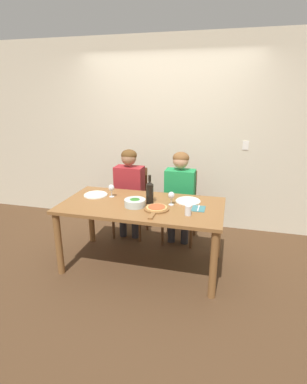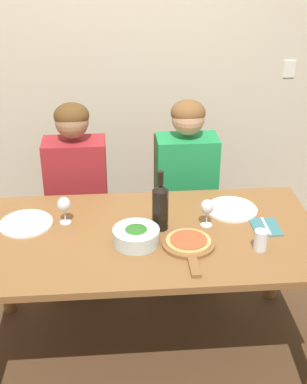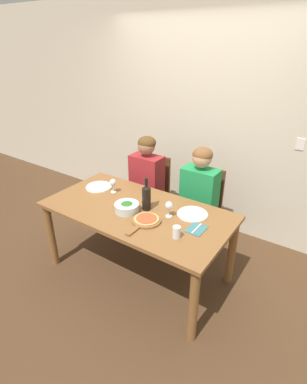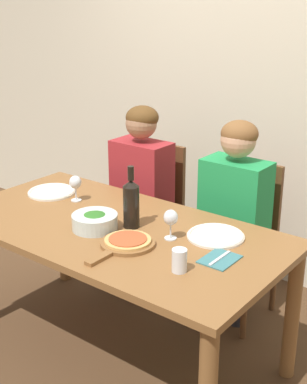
{
  "view_description": "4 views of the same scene",
  "coord_description": "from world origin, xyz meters",
  "px_view_note": "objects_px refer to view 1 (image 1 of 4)",
  "views": [
    {
      "loc": [
        0.91,
        -2.97,
        1.93
      ],
      "look_at": [
        0.13,
        0.03,
        0.9
      ],
      "focal_mm": 28.0,
      "sensor_mm": 36.0,
      "label": 1
    },
    {
      "loc": [
        -0.15,
        -2.31,
        2.2
      ],
      "look_at": [
        0.05,
        0.1,
        0.95
      ],
      "focal_mm": 50.0,
      "sensor_mm": 36.0,
      "label": 2
    },
    {
      "loc": [
        1.51,
        -1.94,
        2.19
      ],
      "look_at": [
        0.08,
        0.17,
        0.9
      ],
      "focal_mm": 28.0,
      "sensor_mm": 36.0,
      "label": 3
    },
    {
      "loc": [
        1.7,
        -1.86,
        1.86
      ],
      "look_at": [
        0.13,
        0.16,
        0.93
      ],
      "focal_mm": 50.0,
      "sensor_mm": 36.0,
      "label": 4
    }
  ],
  "objects_px": {
    "broccoli_bowl": "(135,203)",
    "fork_on_napkin": "(198,209)",
    "wine_bottle": "(150,192)",
    "dinner_plate_right": "(188,201)",
    "chair_right": "(181,203)",
    "wine_glass_right": "(171,196)",
    "person_woman": "(129,185)",
    "pizza_on_board": "(156,209)",
    "chair_left": "(132,199)",
    "dinner_plate_left": "(96,195)",
    "wine_glass_left": "(111,188)",
    "person_man": "(180,189)",
    "water_tumbler": "(188,210)"
  },
  "relations": [
    {
      "from": "chair_left",
      "to": "chair_right",
      "type": "xyz_separation_m",
      "value": [
        0.69,
        0.0,
        0.0
      ]
    },
    {
      "from": "dinner_plate_right",
      "to": "fork_on_napkin",
      "type": "bearing_deg",
      "value": -54.06
    },
    {
      "from": "person_man",
      "to": "fork_on_napkin",
      "type": "bearing_deg",
      "value": -64.95
    },
    {
      "from": "water_tumbler",
      "to": "fork_on_napkin",
      "type": "distance_m",
      "value": 0.22
    },
    {
      "from": "chair_left",
      "to": "water_tumbler",
      "type": "height_order",
      "value": "chair_left"
    },
    {
      "from": "person_man",
      "to": "wine_glass_left",
      "type": "bearing_deg",
      "value": -142.49
    },
    {
      "from": "chair_left",
      "to": "chair_right",
      "type": "height_order",
      "value": "same"
    },
    {
      "from": "chair_left",
      "to": "chair_right",
      "type": "bearing_deg",
      "value": 0.0
    },
    {
      "from": "dinner_plate_left",
      "to": "dinner_plate_right",
      "type": "height_order",
      "value": "same"
    },
    {
      "from": "wine_bottle",
      "to": "dinner_plate_right",
      "type": "distance_m",
      "value": 0.45
    },
    {
      "from": "chair_right",
      "to": "broccoli_bowl",
      "type": "relative_size",
      "value": 4.07
    },
    {
      "from": "water_tumbler",
      "to": "wine_bottle",
      "type": "bearing_deg",
      "value": 152.98
    },
    {
      "from": "person_woman",
      "to": "pizza_on_board",
      "type": "bearing_deg",
      "value": -54.54
    },
    {
      "from": "dinner_plate_left",
      "to": "wine_glass_left",
      "type": "height_order",
      "value": "wine_glass_left"
    },
    {
      "from": "broccoli_bowl",
      "to": "dinner_plate_left",
      "type": "relative_size",
      "value": 0.82
    },
    {
      "from": "broccoli_bowl",
      "to": "water_tumbler",
      "type": "height_order",
      "value": "water_tumbler"
    },
    {
      "from": "broccoli_bowl",
      "to": "water_tumbler",
      "type": "relative_size",
      "value": 2.26
    },
    {
      "from": "dinner_plate_left",
      "to": "wine_glass_left",
      "type": "xyz_separation_m",
      "value": [
        0.21,
        0.0,
        0.1
      ]
    },
    {
      "from": "water_tumbler",
      "to": "fork_on_napkin",
      "type": "bearing_deg",
      "value": 67.17
    },
    {
      "from": "broccoli_bowl",
      "to": "wine_glass_left",
      "type": "bearing_deg",
      "value": 148.33
    },
    {
      "from": "pizza_on_board",
      "to": "wine_glass_left",
      "type": "height_order",
      "value": "wine_glass_left"
    },
    {
      "from": "chair_left",
      "to": "wine_glass_left",
      "type": "xyz_separation_m",
      "value": [
        -0.03,
        -0.67,
        0.36
      ]
    },
    {
      "from": "person_man",
      "to": "wine_glass_left",
      "type": "xyz_separation_m",
      "value": [
        -0.72,
        -0.55,
        0.13
      ]
    },
    {
      "from": "person_man",
      "to": "dinner_plate_left",
      "type": "distance_m",
      "value": 1.08
    },
    {
      "from": "wine_glass_right",
      "to": "dinner_plate_left",
      "type": "bearing_deg",
      "value": 174.91
    },
    {
      "from": "broccoli_bowl",
      "to": "wine_glass_right",
      "type": "relative_size",
      "value": 1.54
    },
    {
      "from": "chair_left",
      "to": "chair_right",
      "type": "relative_size",
      "value": 1.0
    },
    {
      "from": "dinner_plate_left",
      "to": "person_man",
      "type": "bearing_deg",
      "value": 30.96
    },
    {
      "from": "dinner_plate_left",
      "to": "water_tumbler",
      "type": "bearing_deg",
      "value": -15.64
    },
    {
      "from": "chair_right",
      "to": "broccoli_bowl",
      "type": "height_order",
      "value": "chair_right"
    },
    {
      "from": "wine_glass_left",
      "to": "fork_on_napkin",
      "type": "xyz_separation_m",
      "value": [
        1.04,
        -0.13,
        -0.1
      ]
    },
    {
      "from": "dinner_plate_right",
      "to": "pizza_on_board",
      "type": "xyz_separation_m",
      "value": [
        -0.28,
        -0.34,
        0.01
      ]
    },
    {
      "from": "wine_glass_right",
      "to": "water_tumbler",
      "type": "height_order",
      "value": "wine_glass_right"
    },
    {
      "from": "dinner_plate_right",
      "to": "wine_glass_left",
      "type": "xyz_separation_m",
      "value": [
        -0.9,
        -0.06,
        0.1
      ]
    },
    {
      "from": "broccoli_bowl",
      "to": "chair_right",
      "type": "bearing_deg",
      "value": 68.05
    },
    {
      "from": "broccoli_bowl",
      "to": "fork_on_napkin",
      "type": "height_order",
      "value": "broccoli_bowl"
    },
    {
      "from": "chair_right",
      "to": "wine_glass_right",
      "type": "relative_size",
      "value": 6.26
    },
    {
      "from": "pizza_on_board",
      "to": "wine_glass_right",
      "type": "relative_size",
      "value": 2.66
    },
    {
      "from": "wine_bottle",
      "to": "dinner_plate_right",
      "type": "xyz_separation_m",
      "value": [
        0.41,
        0.15,
        -0.12
      ]
    },
    {
      "from": "wine_bottle",
      "to": "wine_glass_left",
      "type": "relative_size",
      "value": 2.14
    },
    {
      "from": "broccoli_bowl",
      "to": "pizza_on_board",
      "type": "xyz_separation_m",
      "value": [
        0.25,
        -0.05,
        -0.03
      ]
    },
    {
      "from": "wine_bottle",
      "to": "wine_glass_left",
      "type": "height_order",
      "value": "wine_bottle"
    },
    {
      "from": "chair_right",
      "to": "person_woman",
      "type": "height_order",
      "value": "person_woman"
    },
    {
      "from": "dinner_plate_left",
      "to": "fork_on_napkin",
      "type": "distance_m",
      "value": 1.25
    },
    {
      "from": "person_man",
      "to": "dinner_plate_right",
      "type": "relative_size",
      "value": 4.36
    },
    {
      "from": "wine_bottle",
      "to": "fork_on_napkin",
      "type": "height_order",
      "value": "wine_bottle"
    },
    {
      "from": "dinner_plate_left",
      "to": "wine_bottle",
      "type": "bearing_deg",
      "value": -7.24
    },
    {
      "from": "wine_glass_left",
      "to": "wine_bottle",
      "type": "bearing_deg",
      "value": -10.5
    },
    {
      "from": "dinner_plate_left",
      "to": "dinner_plate_right",
      "type": "distance_m",
      "value": 1.11
    },
    {
      "from": "chair_right",
      "to": "pizza_on_board",
      "type": "bearing_deg",
      "value": -96.33
    }
  ]
}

